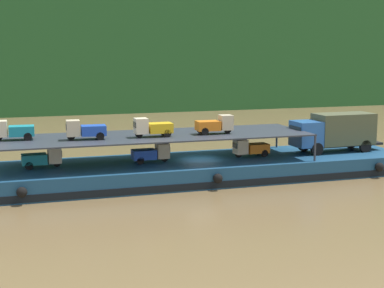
# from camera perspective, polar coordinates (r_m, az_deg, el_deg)

# --- Properties ---
(ground_plane) EXTENTS (400.00, 400.00, 0.00)m
(ground_plane) POSITION_cam_1_polar(r_m,az_deg,el_deg) (44.62, 0.79, -3.38)
(ground_plane) COLOR brown
(cargo_barge) EXTENTS (32.77, 7.97, 1.50)m
(cargo_barge) POSITION_cam_1_polar(r_m,az_deg,el_deg) (44.44, 0.80, -2.45)
(cargo_barge) COLOR navy
(cargo_barge) RESTS_ON ground
(covered_lorry) EXTENTS (7.90, 2.45, 3.10)m
(covered_lorry) POSITION_cam_1_polar(r_m,az_deg,el_deg) (48.65, 13.72, 1.23)
(covered_lorry) COLOR #285BA3
(covered_lorry) RESTS_ON cargo_barge
(cargo_rack) EXTENTS (23.57, 6.63, 2.00)m
(cargo_rack) POSITION_cam_1_polar(r_m,az_deg,el_deg) (42.96, -4.02, 0.77)
(cargo_rack) COLOR #2D333D
(cargo_rack) RESTS_ON cargo_barge
(mini_truck_lower_stern) EXTENTS (2.77, 1.26, 1.38)m
(mini_truck_lower_stern) POSITION_cam_1_polar(r_m,az_deg,el_deg) (42.47, -14.33, -1.31)
(mini_truck_lower_stern) COLOR teal
(mini_truck_lower_stern) RESTS_ON cargo_barge
(mini_truck_lower_aft) EXTENTS (2.76, 1.23, 1.38)m
(mini_truck_lower_aft) POSITION_cam_1_polar(r_m,az_deg,el_deg) (43.09, -3.97, -0.89)
(mini_truck_lower_aft) COLOR #1E47B7
(mini_truck_lower_aft) RESTS_ON cargo_barge
(mini_truck_lower_mid) EXTENTS (2.79, 1.28, 1.38)m
(mini_truck_lower_mid) POSITION_cam_1_polar(r_m,az_deg,el_deg) (45.51, 5.69, -0.37)
(mini_truck_lower_mid) COLOR orange
(mini_truck_lower_mid) RESTS_ON cargo_barge
(mini_truck_upper_stern) EXTENTS (2.77, 1.26, 1.38)m
(mini_truck_upper_stern) POSITION_cam_1_polar(r_m,az_deg,el_deg) (42.31, -16.99, 1.28)
(mini_truck_upper_stern) COLOR teal
(mini_truck_upper_stern) RESTS_ON cargo_rack
(mini_truck_upper_mid) EXTENTS (2.79, 1.29, 1.38)m
(mini_truck_upper_mid) POSITION_cam_1_polar(r_m,az_deg,el_deg) (41.40, -10.32, 1.37)
(mini_truck_upper_mid) COLOR #1E47B7
(mini_truck_upper_mid) RESTS_ON cargo_rack
(mini_truck_upper_fore) EXTENTS (2.75, 1.21, 1.38)m
(mini_truck_upper_fore) POSITION_cam_1_polar(r_m,az_deg,el_deg) (42.08, -3.87, 1.63)
(mini_truck_upper_fore) COLOR gold
(mini_truck_upper_fore) RESTS_ON cargo_rack
(mini_truck_upper_bow) EXTENTS (2.76, 1.23, 1.38)m
(mini_truck_upper_bow) POSITION_cam_1_polar(r_m,az_deg,el_deg) (43.53, 2.26, 1.89)
(mini_truck_upper_bow) COLOR orange
(mini_truck_upper_bow) RESTS_ON cargo_rack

